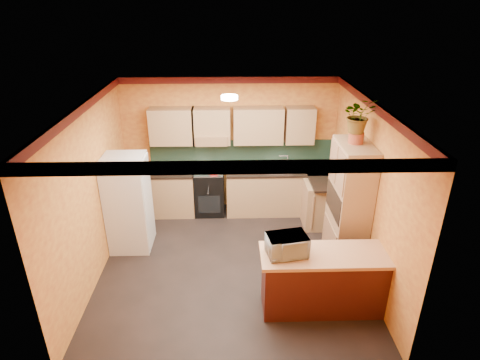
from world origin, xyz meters
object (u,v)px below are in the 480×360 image
stove (210,192)px  breakfast_bar (328,283)px  base_cabinets_back (240,192)px  fridge (128,203)px  pantry (348,207)px  microwave (287,245)px

stove → breakfast_bar: 3.35m
base_cabinets_back → fridge: (-1.95, -1.19, 0.41)m
stove → pantry: 2.95m
base_cabinets_back → stove: (-0.62, -0.00, 0.02)m
base_cabinets_back → breakfast_bar: size_ratio=2.03×
pantry → fridge: bearing=170.6°
pantry → breakfast_bar: size_ratio=1.17×
fridge → pantry: (3.60, -0.60, 0.20)m
stove → microwave: 3.13m
breakfast_bar → fridge: bearing=151.8°
fridge → microwave: (2.49, -1.66, 0.22)m
pantry → breakfast_bar: pantry is taller
base_cabinets_back → breakfast_bar: same height
stove → fridge: fridge is taller
breakfast_bar → microwave: 0.87m
pantry → microwave: 1.54m
stove → pantry: size_ratio=0.43×
stove → pantry: pantry is taller
stove → fridge: 1.83m
stove → pantry: bearing=-38.2°
fridge → breakfast_bar: 3.53m
stove → breakfast_bar: bearing=-58.2°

